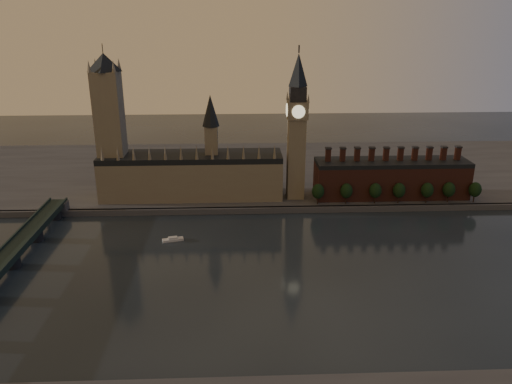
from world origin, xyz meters
TOP-DOWN VIEW (x-y plane):
  - ground at (0.00, 0.00)m, footprint 900.00×900.00m
  - north_bank at (0.00, 178.04)m, footprint 900.00×182.00m
  - palace_of_westminster at (-64.41, 114.91)m, footprint 130.00×30.30m
  - victoria_tower at (-120.00, 115.00)m, footprint 24.00×24.00m
  - big_ben at (10.00, 110.00)m, footprint 15.00×15.00m
  - chimney_block at (80.00, 110.00)m, footprint 110.00×25.00m
  - embankment_tree_0 at (24.30, 94.88)m, footprint 8.60×8.60m
  - embankment_tree_1 at (44.39, 95.17)m, footprint 8.60×8.60m
  - embankment_tree_2 at (64.86, 94.78)m, footprint 8.60×8.60m
  - embankment_tree_3 at (81.64, 94.63)m, footprint 8.60×8.60m
  - embankment_tree_4 at (101.63, 94.38)m, footprint 8.60×8.60m
  - embankment_tree_5 at (117.27, 94.80)m, footprint 8.60×8.60m
  - embankment_tree_6 at (135.72, 93.91)m, footprint 8.60×8.60m
  - river_boat at (-71.84, 46.95)m, footprint 13.18×6.71m

SIDE VIEW (x-z plane):
  - ground at x=0.00m, z-range 0.00..0.00m
  - river_boat at x=-71.84m, z-range -0.30..2.24m
  - north_bank at x=0.00m, z-range 0.00..4.00m
  - embankment_tree_0 at x=24.30m, z-range 6.03..20.91m
  - embankment_tree_1 at x=44.39m, z-range 6.03..20.91m
  - embankment_tree_2 at x=64.86m, z-range 6.03..20.91m
  - embankment_tree_3 at x=81.64m, z-range 6.03..20.91m
  - embankment_tree_4 at x=101.63m, z-range 6.03..20.91m
  - embankment_tree_5 at x=117.27m, z-range 6.03..20.91m
  - embankment_tree_6 at x=135.72m, z-range 6.03..20.91m
  - chimney_block at x=80.00m, z-range -0.68..36.32m
  - palace_of_westminster at x=-64.41m, z-range -15.37..58.63m
  - big_ben at x=10.00m, z-range 3.33..110.33m
  - victoria_tower at x=-120.00m, z-range 5.09..113.09m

